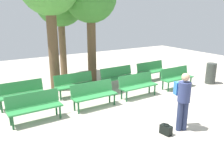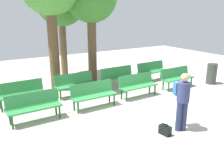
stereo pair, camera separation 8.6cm
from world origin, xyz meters
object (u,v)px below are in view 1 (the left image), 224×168
object	(u,v)px
bench_r0_c3	(176,76)
bench_r1_c1	(75,83)
handbag	(166,130)
visitor_with_backpack	(183,98)
tree_0	(60,2)
bench_r1_c2	(118,76)
bench_r1_c0	(21,93)
bench_r1_c3	(151,70)
bench_r0_c1	(94,93)
bench_r0_c2	(138,84)
trash_bin	(211,73)
bench_r0_c0	(34,105)

from	to	relation	value
bench_r0_c3	bench_r1_c1	bearing A→B (deg)	160.27
handbag	visitor_with_backpack	bearing A→B (deg)	-0.58
tree_0	bench_r1_c2	bearing A→B (deg)	-66.02
bench_r1_c0	bench_r1_c3	xyz separation A→B (m)	(6.09, 0.20, 0.00)
bench_r0_c1	bench_r1_c3	distance (m)	4.30
bench_r1_c0	tree_0	world-z (taller)	tree_0
bench_r0_c2	bench_r1_c1	distance (m)	2.45
bench_r1_c2	visitor_with_backpack	bearing A→B (deg)	-101.33
bench_r0_c2	visitor_with_backpack	world-z (taller)	visitor_with_backpack
bench_r0_c3	handbag	world-z (taller)	bench_r0_c3
bench_r0_c1	handbag	distance (m)	2.88
bench_r0_c3	trash_bin	xyz separation A→B (m)	(1.82, -0.39, -0.03)
bench_r1_c3	bench_r0_c2	bearing A→B (deg)	-145.46
bench_r0_c1	bench_r0_c3	distance (m)	4.10
bench_r0_c3	bench_r1_c2	bearing A→B (deg)	144.27
bench_r0_c3	bench_r1_c0	distance (m)	6.34
bench_r0_c3	handbag	distance (m)	4.44
bench_r0_c0	visitor_with_backpack	size ratio (longest dim) A/B	0.98
handbag	bench_r0_c3	bearing A→B (deg)	40.65
bench_r0_c2	visitor_with_backpack	size ratio (longest dim) A/B	0.98
bench_r0_c2	bench_r1_c2	world-z (taller)	same
bench_r0_c2	bench_r0_c1	bearing A→B (deg)	-179.16
bench_r0_c0	bench_r0_c2	xyz separation A→B (m)	(3.99, 0.13, 0.00)
trash_bin	tree_0	bearing A→B (deg)	137.55
bench_r0_c2	bench_r1_c1	world-z (taller)	same
tree_0	bench_r1_c0	bearing A→B (deg)	-131.61
bench_r0_c1	trash_bin	xyz separation A→B (m)	(5.92, -0.27, -0.03)
bench_r0_c0	bench_r0_c1	distance (m)	2.03
bench_r1_c1	visitor_with_backpack	world-z (taller)	visitor_with_backpack
trash_bin	bench_r0_c3	bearing A→B (deg)	167.91
bench_r0_c3	bench_r1_c0	size ratio (longest dim) A/B	1.00
tree_0	visitor_with_backpack	world-z (taller)	tree_0
bench_r0_c1	tree_0	bearing A→B (deg)	80.45
tree_0	visitor_with_backpack	size ratio (longest dim) A/B	2.95
handbag	trash_bin	bearing A→B (deg)	25.69
bench_r1_c0	tree_0	xyz separation A→B (m)	(2.77, 3.12, 3.11)
tree_0	visitor_with_backpack	xyz separation A→B (m)	(0.64, -7.30, -2.68)
tree_0	bench_r0_c3	bearing A→B (deg)	-52.14
tree_0	handbag	bearing A→B (deg)	-89.39
bench_r0_c3	bench_r1_c3	world-z (taller)	same
bench_r0_c1	bench_r1_c0	bearing A→B (deg)	144.99
visitor_with_backpack	handbag	bearing A→B (deg)	17.14
bench_r0_c2	tree_0	bearing A→B (deg)	104.58
bench_r0_c2	bench_r1_c3	world-z (taller)	same
bench_r1_c1	handbag	xyz separation A→B (m)	(0.80, -4.24, -0.37)
bench_r1_c2	visitor_with_backpack	size ratio (longest dim) A/B	0.98
bench_r0_c2	handbag	xyz separation A→B (m)	(-1.22, -2.85, -0.37)
bench_r0_c2	trash_bin	xyz separation A→B (m)	(3.96, -0.36, -0.03)
bench_r0_c3	tree_0	world-z (taller)	tree_0
bench_r0_c0	visitor_with_backpack	bearing A→B (deg)	-40.58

